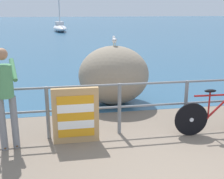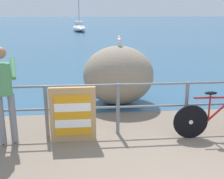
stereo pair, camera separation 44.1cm
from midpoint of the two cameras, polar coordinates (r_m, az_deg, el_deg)
ground_plane at (r=23.51m, az=-1.64°, el=9.81°), size 120.00×120.00×0.10m
sea_surface at (r=51.45m, az=-3.72°, el=13.07°), size 120.00×90.00×0.01m
promenade_railing at (r=5.67m, az=10.33°, el=-2.46°), size 9.64×0.07×1.02m
bicycle at (r=5.88m, az=22.43°, el=-5.33°), size 1.70×0.48×0.92m
person_at_railing at (r=5.23m, az=-18.48°, el=-0.49°), size 0.55×0.67×1.78m
folded_deckchair_stack at (r=5.27m, az=-5.43°, el=-5.05°), size 0.84×0.10×1.04m
breakwater_boulder_main at (r=7.34m, az=3.01°, el=2.86°), size 1.81×1.59×1.50m
seagull at (r=7.25m, az=3.22°, el=9.82°), size 0.14×0.34×0.23m
sailboat at (r=32.56m, az=-6.19°, el=12.22°), size 1.93×4.54×4.90m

